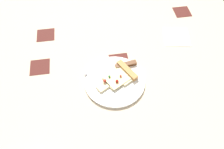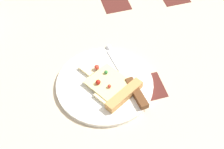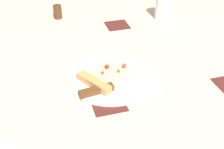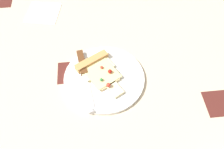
# 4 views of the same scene
# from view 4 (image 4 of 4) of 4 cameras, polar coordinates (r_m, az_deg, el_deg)

# --- Properties ---
(ground_plane) EXTENTS (1.56, 1.56, 0.03)m
(ground_plane) POSITION_cam_4_polar(r_m,az_deg,el_deg) (0.75, -1.55, -5.21)
(ground_plane) COLOR #C6B293
(ground_plane) RESTS_ON ground
(plate) EXTENTS (0.27, 0.27, 0.01)m
(plate) POSITION_cam_4_polar(r_m,az_deg,el_deg) (0.76, -2.09, -0.87)
(plate) COLOR white
(plate) RESTS_ON ground_plane
(pizza_slice) EXTENTS (0.15, 0.19, 0.03)m
(pizza_slice) POSITION_cam_4_polar(r_m,az_deg,el_deg) (0.77, -3.19, 1.00)
(pizza_slice) COLOR beige
(pizza_slice) RESTS_ON plate
(knife) EXTENTS (0.05, 0.24, 0.02)m
(knife) POSITION_cam_4_polar(r_m,az_deg,el_deg) (0.76, -6.90, 0.24)
(knife) COLOR silver
(knife) RESTS_ON plate
(napkin) EXTENTS (0.15, 0.15, 0.00)m
(napkin) POSITION_cam_4_polar(r_m,az_deg,el_deg) (1.03, -16.70, 14.52)
(napkin) COLOR white
(napkin) RESTS_ON ground_plane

